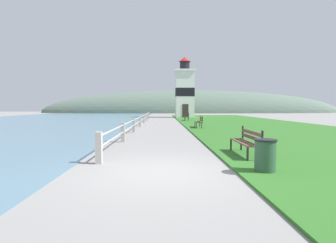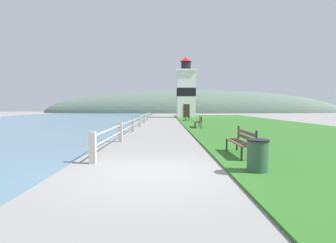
% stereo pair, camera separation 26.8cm
% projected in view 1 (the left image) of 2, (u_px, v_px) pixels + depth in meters
% --- Properties ---
extents(ground_plane, '(160.00, 160.00, 0.00)m').
position_uv_depth(ground_plane, '(160.00, 172.00, 6.52)').
color(ground_plane, gray).
extents(grass_verge, '(12.00, 50.31, 0.06)m').
position_uv_depth(grass_verge, '(249.00, 124.00, 23.43)').
color(grass_verge, '#2D6623').
rests_on(grass_verge, ground_plane).
extents(seawall_railing, '(0.18, 27.69, 0.91)m').
position_uv_depth(seawall_railing, '(140.00, 120.00, 21.18)').
color(seawall_railing, '#A8A399').
rests_on(seawall_railing, ground_plane).
extents(park_bench_near, '(0.48, 1.93, 0.94)m').
position_uv_depth(park_bench_near, '(247.00, 140.00, 8.51)').
color(park_bench_near, brown).
rests_on(park_bench_near, ground_plane).
extents(park_bench_midway, '(0.59, 1.87, 0.94)m').
position_uv_depth(park_bench_midway, '(199.00, 121.00, 19.74)').
color(park_bench_midway, brown).
rests_on(park_bench_midway, ground_plane).
extents(park_bench_far, '(0.66, 1.67, 0.94)m').
position_uv_depth(park_bench_far, '(187.00, 116.00, 29.56)').
color(park_bench_far, brown).
rests_on(park_bench_far, ground_plane).
extents(lighthouse, '(3.06, 3.06, 8.99)m').
position_uv_depth(lighthouse, '(185.00, 91.00, 39.20)').
color(lighthouse, white).
rests_on(lighthouse, ground_plane).
extents(trash_bin, '(0.54, 0.54, 0.84)m').
position_uv_depth(trash_bin, '(265.00, 156.00, 6.37)').
color(trash_bin, '#2D5138').
rests_on(trash_bin, ground_plane).
extents(distant_hillside, '(80.00, 16.00, 12.00)m').
position_uv_depth(distant_hillside, '(192.00, 113.00, 70.11)').
color(distant_hillside, '#566B5B').
rests_on(distant_hillside, ground_plane).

